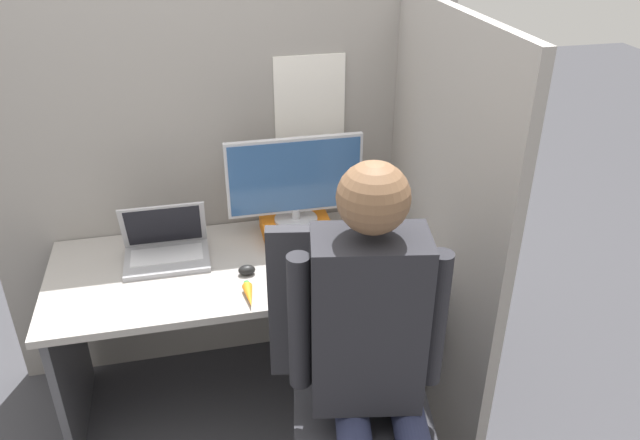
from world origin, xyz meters
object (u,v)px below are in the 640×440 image
at_px(laptop, 166,249).
at_px(stapler, 396,249).
at_px(monitor, 295,179).
at_px(office_chair, 350,382).
at_px(person, 375,352).
at_px(paper_box, 296,228).
at_px(carrot_toy, 249,296).

bearing_deg(laptop, stapler, -10.19).
distance_m(monitor, office_chair, 0.86).
bearing_deg(laptop, office_chair, -49.35).
bearing_deg(monitor, laptop, -172.28).
xyz_separation_m(stapler, person, (-0.30, -0.68, 0.09)).
height_order(laptop, stapler, laptop).
bearing_deg(paper_box, stapler, -32.31).
height_order(paper_box, person, person).
distance_m(office_chair, person, 0.31).
bearing_deg(stapler, laptop, 169.81).
distance_m(stapler, person, 0.75).
xyz_separation_m(paper_box, stapler, (0.37, -0.23, -0.02)).
xyz_separation_m(laptop, office_chair, (0.58, -0.68, -0.20)).
height_order(stapler, carrot_toy, stapler).
height_order(carrot_toy, office_chair, office_chair).
height_order(monitor, stapler, monitor).
height_order(paper_box, carrot_toy, paper_box).
height_order(office_chair, person, person).
height_order(paper_box, stapler, paper_box).
distance_m(monitor, carrot_toy, 0.55).
distance_m(monitor, laptop, 0.59).
bearing_deg(person, stapler, 66.01).
distance_m(laptop, person, 1.04).
xyz_separation_m(monitor, laptop, (-0.54, -0.07, -0.22)).
relative_size(stapler, person, 0.12).
bearing_deg(paper_box, office_chair, -86.95).
relative_size(stapler, carrot_toy, 1.06).
relative_size(laptop, carrot_toy, 2.19).
bearing_deg(carrot_toy, laptop, 129.33).
xyz_separation_m(carrot_toy, person, (0.32, -0.49, 0.09)).
bearing_deg(office_chair, carrot_toy, 132.04).
height_order(stapler, office_chair, office_chair).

